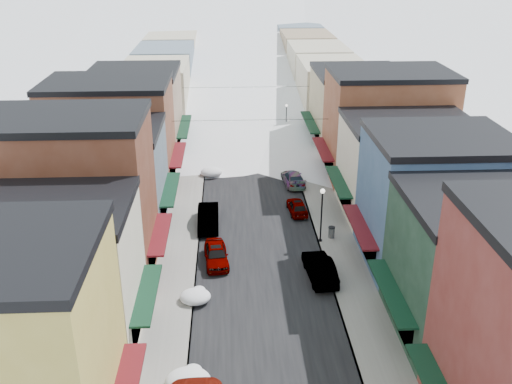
{
  "coord_description": "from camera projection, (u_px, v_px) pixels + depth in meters",
  "views": [
    {
      "loc": [
        -2.31,
        -17.69,
        23.13
      ],
      "look_at": [
        0.0,
        28.89,
        2.8
      ],
      "focal_mm": 40.0,
      "sensor_mm": 36.0,
      "label": 1
    }
  ],
  "objects": [
    {
      "name": "car_dark_hatch",
      "position": [
        208.0,
        218.0,
        50.52
      ],
      "size": [
        1.9,
        5.22,
        1.71
      ],
      "primitive_type": "imported",
      "rotation": [
        0.0,
        0.0,
        0.02
      ],
      "color": "black",
      "rests_on": "ground"
    },
    {
      "name": "sidewalk_left",
      "position": [
        198.0,
        123.0,
        80.14
      ],
      "size": [
        3.2,
        160.0,
        0.15
      ],
      "primitive_type": "cube",
      "color": "gray",
      "rests_on": "ground"
    },
    {
      "name": "curb_right",
      "position": [
        281.0,
        121.0,
        80.67
      ],
      "size": [
        0.1,
        160.0,
        0.15
      ],
      "primitive_type": "cube",
      "color": "slate",
      "rests_on": "ground"
    },
    {
      "name": "bldg_r_brick_far",
      "position": [
        387.0,
        125.0,
        59.59
      ],
      "size": [
        13.3,
        9.2,
        11.5
      ],
      "color": "brown",
      "rests_on": "ground"
    },
    {
      "name": "trash_can",
      "position": [
        331.0,
        232.0,
        48.43
      ],
      "size": [
        0.58,
        0.58,
        0.98
      ],
      "color": "slate",
      "rests_on": "sidewalk_right"
    },
    {
      "name": "car_green_sedan",
      "position": [
        320.0,
        268.0,
        42.72
      ],
      "size": [
        2.21,
        5.23,
        1.68
      ],
      "primitive_type": "imported",
      "rotation": [
        0.0,
        0.0,
        3.23
      ],
      "color": "black",
      "rests_on": "ground"
    },
    {
      "name": "bldg_l_brick_far",
      "position": [
        111.0,
        134.0,
        57.49
      ],
      "size": [
        13.3,
        9.2,
        11.0
      ],
      "color": "brown",
      "rests_on": "ground"
    },
    {
      "name": "curb_left",
      "position": [
        209.0,
        122.0,
        80.22
      ],
      "size": [
        0.1,
        160.0,
        0.15
      ],
      "primitive_type": "cube",
      "color": "slate",
      "rests_on": "ground"
    },
    {
      "name": "car_gray_suv",
      "position": [
        297.0,
        206.0,
        53.14
      ],
      "size": [
        1.86,
        4.01,
        1.33
      ],
      "primitive_type": "imported",
      "rotation": [
        0.0,
        0.0,
        3.22
      ],
      "color": "gray",
      "rests_on": "ground"
    },
    {
      "name": "road",
      "position": [
        245.0,
        122.0,
        80.47
      ],
      "size": [
        10.0,
        160.0,
        0.01
      ],
      "primitive_type": "cube",
      "color": "black",
      "rests_on": "ground"
    },
    {
      "name": "bldg_r_green",
      "position": [
        482.0,
        268.0,
        35.23
      ],
      "size": [
        11.3,
        9.2,
        9.5
      ],
      "color": "#1A3626",
      "rests_on": "ground"
    },
    {
      "name": "car_black_sedan",
      "position": [
        293.0,
        178.0,
        59.43
      ],
      "size": [
        2.42,
        5.02,
        1.41
      ],
      "primitive_type": "imported",
      "rotation": [
        0.0,
        0.0,
        3.24
      ],
      "color": "black",
      "rests_on": "ground"
    },
    {
      "name": "streetlamp_near",
      "position": [
        322.0,
        209.0,
        46.85
      ],
      "size": [
        0.4,
        0.4,
        4.77
      ],
      "color": "black",
      "rests_on": "sidewalk_right"
    },
    {
      "name": "car_silver_wagon",
      "position": [
        213.0,
        137.0,
        72.14
      ],
      "size": [
        2.51,
        4.87,
        1.35
      ],
      "primitive_type": "imported",
      "rotation": [
        0.0,
        0.0,
        -0.14
      ],
      "color": "#9D9FA5",
      "rests_on": "ground"
    },
    {
      "name": "bldg_l_cream",
      "position": [
        52.0,
        275.0,
        34.49
      ],
      "size": [
        11.3,
        8.2,
        9.5
      ],
      "color": "beige",
      "rests_on": "ground"
    },
    {
      "name": "snow_pile_far",
      "position": [
        212.0,
        172.0,
        61.71
      ],
      "size": [
        2.34,
        2.64,
        0.99
      ],
      "color": "white",
      "rests_on": "ground"
    },
    {
      "name": "overhead_cables",
      "position": [
        248.0,
        102.0,
        66.55
      ],
      "size": [
        16.4,
        15.04,
        0.04
      ],
      "color": "black",
      "rests_on": "ground"
    },
    {
      "name": "car_lane_silver",
      "position": [
        233.0,
        120.0,
        78.71
      ],
      "size": [
        2.45,
        5.21,
        1.72
      ],
      "primitive_type": "imported",
      "rotation": [
        0.0,
        0.0,
        0.08
      ],
      "color": "#ACAFB5",
      "rests_on": "ground"
    },
    {
      "name": "snow_pile_near",
      "position": [
        188.0,
        380.0,
        32.15
      ],
      "size": [
        2.62,
        2.81,
        1.11
      ],
      "color": "white",
      "rests_on": "ground"
    },
    {
      "name": "bldg_l_tan",
      "position": [
        136.0,
        112.0,
        66.89
      ],
      "size": [
        11.3,
        11.2,
        10.0
      ],
      "color": "#937760",
      "rests_on": "ground"
    },
    {
      "name": "snow_pile_mid",
      "position": [
        196.0,
        296.0,
        40.0
      ],
      "size": [
        2.19,
        2.55,
        0.93
      ],
      "color": "white",
      "rests_on": "ground"
    },
    {
      "name": "streetlamp_far",
      "position": [
        286.0,
        115.0,
        74.14
      ],
      "size": [
        0.33,
        0.33,
        3.99
      ],
      "color": "black",
      "rests_on": "sidewalk_right"
    },
    {
      "name": "car_lane_white",
      "position": [
        252.0,
        95.0,
        91.95
      ],
      "size": [
        2.97,
        5.61,
        1.5
      ],
      "primitive_type": "imported",
      "rotation": [
        0.0,
        0.0,
        3.05
      ],
      "color": "silver",
      "rests_on": "ground"
    },
    {
      "name": "bldg_l_brick_near",
      "position": [
        73.0,
        198.0,
        41.19
      ],
      "size": [
        12.3,
        8.2,
        12.5
      ],
      "color": "brown",
      "rests_on": "ground"
    },
    {
      "name": "distant_blocks",
      "position": [
        241.0,
        63.0,
        99.93
      ],
      "size": [
        34.0,
        55.0,
        8.0
      ],
      "color": "gray",
      "rests_on": "ground"
    },
    {
      "name": "bldg_r_tan",
      "position": [
        356.0,
        109.0,
        69.1
      ],
      "size": [
        11.3,
        11.2,
        9.5
      ],
      "color": "tan",
      "rests_on": "ground"
    },
    {
      "name": "car_silver_sedan",
      "position": [
        216.0,
        254.0,
        44.73
      ],
      "size": [
        2.21,
        4.61,
        1.52
      ],
      "primitive_type": "imported",
      "rotation": [
        0.0,
        0.0,
        0.09
      ],
      "color": "#909397",
      "rests_on": "ground"
    },
    {
      "name": "bldg_l_grayblue",
      "position": [
        105.0,
        177.0,
        49.69
      ],
      "size": [
        11.3,
        9.2,
        9.0
      ],
      "color": "slate",
      "rests_on": "ground"
    },
    {
      "name": "sidewalk_right",
      "position": [
        292.0,
        121.0,
        80.75
      ],
      "size": [
        3.2,
        160.0,
        0.15
      ],
      "primitive_type": "cube",
      "color": "gray",
      "rests_on": "ground"
    },
    {
      "name": "bldg_r_cream",
      "position": [
        405.0,
        167.0,
        51.83
      ],
      "size": [
        12.3,
        9.2,
        9.0
      ],
      "color": "beige",
      "rests_on": "ground"
    },
    {
      "name": "bldg_r_blue",
      "position": [
        434.0,
        200.0,
        43.27
      ],
      "size": [
        11.3,
        9.2,
        10.5
      ],
      "color": "#36547C",
      "rests_on": "ground"
    }
  ]
}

